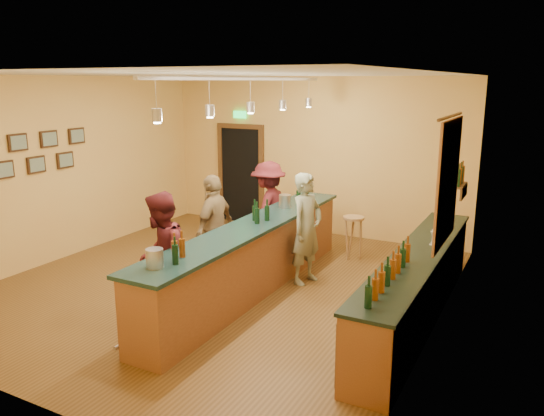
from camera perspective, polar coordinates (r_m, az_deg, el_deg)
The scene contains 18 objects.
floor at distance 8.41m, azimuth -5.54°, elevation -8.24°, with size 7.00×7.00×0.00m, color brown.
ceiling at distance 7.82m, azimuth -6.08°, elevation 14.12°, with size 6.50×7.00×0.02m, color silver.
wall_back at distance 11.01m, azimuth 4.34°, elevation 5.59°, with size 6.50×0.02×3.20m, color #E3AA55.
wall_front at distance 5.48m, azimuth -26.42°, elevation -3.88°, with size 6.50×0.02×3.20m, color #E3AA55.
wall_left at distance 10.10m, azimuth -21.40°, elevation 3.99°, with size 0.02×7.00×3.20m, color #E3AA55.
wall_right at distance 6.76m, azimuth 17.84°, elevation -0.02°, with size 0.02×7.00×3.20m, color #E3AA55.
doorway at distance 11.83m, azimuth -3.34°, elevation 3.84°, with size 1.15×0.09×2.48m.
tapestry at distance 7.10m, azimuth 18.41°, elevation 2.62°, with size 0.03×1.40×1.60m, color maroon.
bottle_shelf at distance 8.60m, azimuth 19.64°, elevation 3.07°, with size 0.17×0.55×0.54m.
picture_grid at distance 9.56m, azimuth -24.80°, elevation 5.31°, with size 0.06×2.20×0.70m, color #382111, non-canonical shape.
back_counter at distance 7.31m, azimuth 15.29°, elevation -8.01°, with size 0.60×4.55×1.27m.
tasting_bar at distance 7.92m, azimuth -2.20°, elevation -4.91°, with size 0.73×5.10×1.38m.
pendant_track at distance 7.52m, azimuth -2.35°, elevation 12.55°, with size 0.11×4.60×0.50m.
bartender at distance 8.25m, azimuth 3.75°, elevation -2.23°, with size 0.64×0.42×1.75m, color gray.
customer_a at distance 7.05m, azimuth -11.83°, elevation -5.30°, with size 0.84×0.66×1.74m, color #59191E.
customer_b at distance 8.35m, azimuth -6.20°, elevation -2.20°, with size 1.01×0.42×1.72m, color #997A51.
customer_c at distance 9.49m, azimuth -0.39°, elevation -0.15°, with size 1.12×0.64×1.73m, color #59191E.
bar_stool at distance 9.52m, azimuth 8.76°, elevation -1.76°, with size 0.37×0.37×0.77m.
Camera 1 is at (4.34, -6.50, 3.10)m, focal length 35.00 mm.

